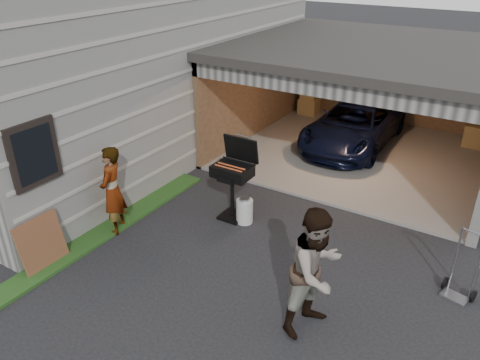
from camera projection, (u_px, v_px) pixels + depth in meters
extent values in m
plane|color=black|center=(191.00, 277.00, 7.95)|extent=(80.00, 80.00, 0.00)
cube|color=#474744|center=(99.00, 40.00, 12.56)|extent=(7.00, 11.00, 5.50)
cube|color=#193814|center=(55.00, 263.00, 8.24)|extent=(0.50, 8.00, 0.06)
cube|color=#605E59|center=(361.00, 154.00, 12.50)|extent=(6.50, 6.00, 0.06)
cube|color=#43321F|center=(399.00, 81.00, 14.11)|extent=(6.50, 0.15, 2.70)
cube|color=#43321F|center=(259.00, 88.00, 13.40)|extent=(0.15, 6.00, 2.70)
cube|color=#2D2B28|center=(375.00, 49.00, 11.24)|extent=(6.80, 6.30, 0.20)
cube|color=#474744|center=(326.00, 89.00, 9.16)|extent=(6.50, 0.16, 0.36)
cube|color=beige|center=(349.00, 71.00, 10.04)|extent=(6.00, 2.40, 0.06)
cube|color=olive|center=(309.00, 106.00, 15.24)|extent=(0.60, 0.50, 0.50)
cube|color=olive|center=(310.00, 92.00, 15.02)|extent=(0.50, 0.45, 0.45)
cube|color=olive|center=(475.00, 136.00, 12.78)|extent=(0.55, 0.50, 0.60)
imported|color=black|center=(354.00, 127.00, 12.75)|extent=(1.98, 4.21, 1.16)
imported|color=#CADFFF|center=(112.00, 191.00, 8.83)|extent=(0.65, 0.77, 1.78)
imported|color=#3C1D17|center=(316.00, 271.00, 6.52)|extent=(0.99, 1.13, 1.96)
cube|color=black|center=(233.00, 216.00, 9.66)|extent=(0.48, 0.48, 0.06)
cylinder|color=black|center=(232.00, 196.00, 9.44)|extent=(0.08, 0.08, 0.96)
cube|color=black|center=(232.00, 171.00, 9.19)|extent=(0.75, 0.52, 0.23)
cube|color=#59595B|center=(232.00, 167.00, 9.15)|extent=(0.68, 0.46, 0.02)
cube|color=black|center=(241.00, 149.00, 9.28)|extent=(0.75, 0.14, 0.52)
cylinder|color=silver|center=(245.00, 211.00, 9.41)|extent=(0.37, 0.37, 0.51)
cube|color=brown|center=(42.00, 244.00, 8.02)|extent=(0.23, 0.84, 0.93)
cube|color=gray|center=(454.00, 297.00, 7.46)|extent=(0.44, 0.34, 0.05)
cylinder|color=black|center=(445.00, 283.00, 7.65)|extent=(0.09, 0.21, 0.20)
cylinder|color=black|center=(473.00, 296.00, 7.36)|extent=(0.09, 0.21, 0.20)
cylinder|color=gray|center=(455.00, 258.00, 7.38)|extent=(0.03, 0.03, 1.19)
cylinder|color=gray|center=(477.00, 268.00, 7.16)|extent=(0.03, 0.03, 1.19)
cylinder|color=gray|center=(474.00, 233.00, 7.01)|extent=(0.34, 0.12, 0.03)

